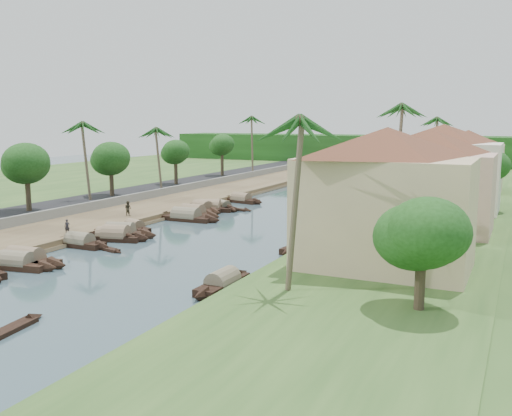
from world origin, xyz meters
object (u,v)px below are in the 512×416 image
at_px(person_near, 67,227).
at_px(building_near, 385,197).
at_px(bridge, 373,170).
at_px(sampan_0, 16,264).

bearing_deg(person_near, building_near, -25.68).
distance_m(bridge, sampan_0, 83.04).
bearing_deg(bridge, person_near, -99.63).
height_order(bridge, person_near, bridge).
bearing_deg(building_near, person_near, 178.05).
bearing_deg(bridge, sampan_0, -96.02).
relative_size(sampan_0, person_near, 5.55).
bearing_deg(person_near, sampan_0, -92.89).
bearing_deg(bridge, building_near, -75.61).
bearing_deg(building_near, bridge, 104.39).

